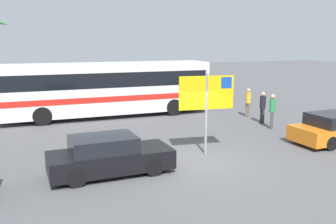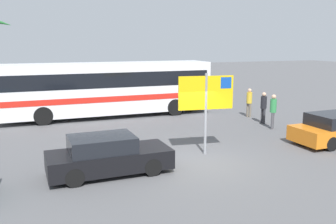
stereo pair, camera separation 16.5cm
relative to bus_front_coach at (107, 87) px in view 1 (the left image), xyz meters
name	(u,v)px [view 1 (the left image)]	position (x,y,z in m)	size (l,w,h in m)	color
ground	(191,161)	(1.09, -9.41, -1.78)	(120.00, 120.00, 0.00)	#565659
bus_front_coach	(107,87)	(0.00, 0.00, 0.00)	(12.18, 2.47, 3.17)	white
ferry_sign	(208,96)	(2.04, -8.78, 0.54)	(2.19, 0.35, 3.20)	gray
car_black	(109,156)	(-2.05, -9.62, -1.15)	(4.12, 1.76, 1.32)	black
pedestrian_near_sign	(248,100)	(7.69, -3.13, -0.78)	(0.32, 0.32, 1.70)	#706656
pedestrian_by_bus	(263,105)	(7.43, -4.93, -0.77)	(0.32, 0.32, 1.72)	#2D2D33
pedestrian_crossing_lot	(272,108)	(7.13, -6.16, -0.73)	(0.32, 0.32, 1.78)	#4C4C51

